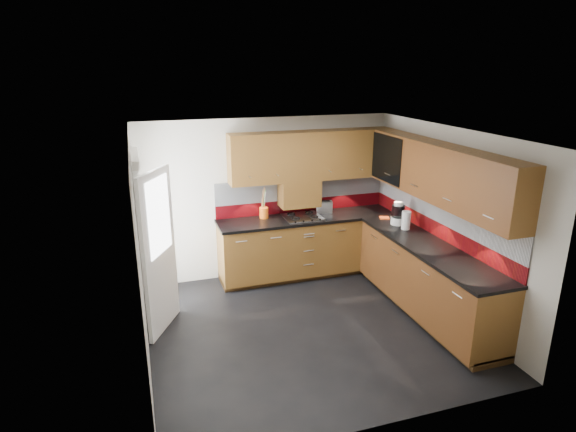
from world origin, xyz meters
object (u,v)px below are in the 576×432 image
object	(u,v)px
utensil_pot	(264,212)
gas_hob	(303,217)
toaster	(324,207)
food_processor	(398,214)

from	to	relation	value
utensil_pot	gas_hob	bearing A→B (deg)	-16.80
toaster	food_processor	world-z (taller)	food_processor
utensil_pot	food_processor	xyz separation A→B (m)	(1.74, -0.86, 0.05)
utensil_pot	food_processor	distance (m)	1.94
utensil_pot	toaster	bearing A→B (deg)	1.06
utensil_pot	toaster	distance (m)	0.97
utensil_pot	food_processor	bearing A→B (deg)	-26.24
gas_hob	toaster	size ratio (longest dim) A/B	1.99
gas_hob	food_processor	size ratio (longest dim) A/B	1.70
toaster	utensil_pot	bearing A→B (deg)	-178.94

